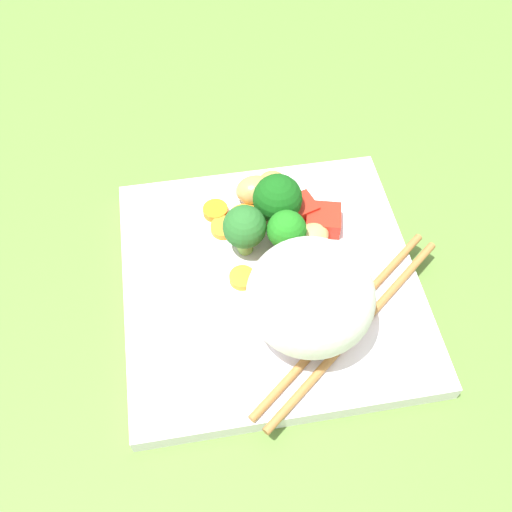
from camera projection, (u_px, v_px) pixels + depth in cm
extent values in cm
cube|color=#597C35|center=(270.00, 293.00, 51.67)|extent=(110.00, 110.00, 2.00)
cube|color=white|center=(270.00, 282.00, 50.15)|extent=(25.51, 25.51, 1.70)
ellipsoid|color=white|center=(310.00, 297.00, 43.12)|extent=(12.28, 12.47, 8.81)
cylinder|color=#6EA143|center=(244.00, 243.00, 50.35)|extent=(1.64, 1.89, 2.07)
sphere|color=#276628|center=(245.00, 227.00, 48.79)|extent=(3.78, 3.78, 3.78)
cylinder|color=#719E46|center=(278.00, 216.00, 52.17)|extent=(2.60, 2.60, 1.81)
sphere|color=#135515|center=(278.00, 199.00, 50.35)|extent=(4.40, 4.40, 4.40)
cylinder|color=#569543|center=(286.00, 245.00, 50.30)|extent=(2.11, 2.15, 2.02)
sphere|color=#1F7A1C|center=(287.00, 230.00, 48.43)|extent=(3.41, 3.41, 3.41)
cylinder|color=orange|center=(215.00, 211.00, 53.20)|extent=(2.98, 2.98, 0.76)
cylinder|color=orange|center=(224.00, 228.00, 52.08)|extent=(3.31, 3.31, 0.69)
cylinder|color=orange|center=(245.00, 219.00, 52.60)|extent=(4.01, 4.01, 0.76)
cylinder|color=orange|center=(242.00, 274.00, 49.21)|extent=(2.40, 2.40, 0.67)
cylinder|color=orange|center=(282.00, 201.00, 53.87)|extent=(4.07, 4.07, 0.80)
cylinder|color=orange|center=(315.00, 261.00, 50.10)|extent=(3.81, 3.81, 0.48)
cube|color=red|center=(267.00, 277.00, 48.08)|extent=(3.51, 3.68, 2.26)
cube|color=red|center=(302.00, 210.00, 52.44)|extent=(3.13, 2.99, 2.03)
cube|color=red|center=(323.00, 220.00, 51.94)|extent=(3.66, 3.70, 1.75)
ellipsoid|color=tan|center=(272.00, 182.00, 54.67)|extent=(2.75, 2.94, 1.69)
ellipsoid|color=tan|center=(256.00, 190.00, 53.47)|extent=(3.15, 3.86, 2.57)
ellipsoid|color=tan|center=(310.00, 237.00, 50.63)|extent=(3.82, 4.27, 2.04)
cylinder|color=#A46F38|center=(357.00, 329.00, 46.15)|extent=(14.81, 17.72, 0.67)
cylinder|color=#A46F38|center=(344.00, 319.00, 46.69)|extent=(14.81, 17.72, 0.67)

